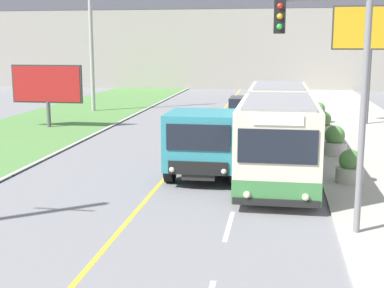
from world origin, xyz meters
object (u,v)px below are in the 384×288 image
(utility_pole_far, at_px, (91,34))
(planter_round_far, at_px, (318,114))
(planter_round_second, at_px, (334,142))
(planter_round_third, at_px, (322,125))
(billboard_small, at_px, (47,85))
(dump_truck, at_px, (207,142))
(city_bus, at_px, (278,128))
(billboard_large, at_px, (371,34))
(planter_round_near, at_px, (350,168))
(traffic_light_mast, at_px, (338,78))
(car_distant, at_px, (242,109))

(utility_pole_far, bearing_deg, planter_round_far, -14.42)
(planter_round_second, xyz_separation_m, planter_round_third, (-0.14, 4.74, 0.02))
(billboard_small, bearing_deg, planter_round_far, 13.80)
(billboard_small, bearing_deg, planter_round_third, -3.56)
(dump_truck, bearing_deg, city_bus, 38.74)
(utility_pole_far, height_order, planter_round_far, utility_pole_far)
(planter_round_third, bearing_deg, billboard_large, 58.94)
(city_bus, xyz_separation_m, planter_round_second, (2.42, 2.17, -0.88))
(billboard_large, height_order, planter_round_near, billboard_large)
(planter_round_third, bearing_deg, billboard_small, 176.44)
(planter_round_third, bearing_deg, traffic_light_mast, -93.49)
(car_distant, distance_m, billboard_large, 8.78)
(car_distant, distance_m, utility_pole_far, 12.23)
(billboard_large, relative_size, planter_round_near, 6.07)
(dump_truck, height_order, planter_round_third, dump_truck)
(traffic_light_mast, relative_size, planter_round_near, 5.43)
(planter_round_far, bearing_deg, city_bus, -101.60)
(city_bus, relative_size, utility_pole_far, 1.20)
(utility_pole_far, bearing_deg, planter_round_third, -29.58)
(planter_round_far, bearing_deg, planter_round_near, -89.72)
(planter_round_second, relative_size, planter_round_far, 1.01)
(car_distant, bearing_deg, billboard_small, -156.29)
(traffic_light_mast, height_order, planter_round_second, traffic_light_mast)
(traffic_light_mast, height_order, billboard_large, billboard_large)
(traffic_light_mast, xyz_separation_m, planter_round_far, (1.00, 19.27, -3.30))
(city_bus, distance_m, dump_truck, 3.25)
(billboard_large, distance_m, billboard_small, 18.84)
(dump_truck, height_order, planter_round_near, dump_truck)
(traffic_light_mast, xyz_separation_m, billboard_small, (-14.42, 15.48, -1.49))
(traffic_light_mast, distance_m, planter_round_third, 14.92)
(city_bus, bearing_deg, utility_pole_far, 129.94)
(billboard_small, bearing_deg, city_bus, -31.09)
(dump_truck, bearing_deg, car_distant, 88.82)
(traffic_light_mast, xyz_separation_m, billboard_large, (3.79, 19.35, 1.41))
(car_distant, height_order, billboard_small, billboard_small)
(planter_round_third, bearing_deg, car_distant, 128.36)
(city_bus, relative_size, planter_round_third, 10.04)
(planter_round_near, xyz_separation_m, planter_round_second, (-0.04, 4.74, 0.05))
(car_distant, xyz_separation_m, planter_round_near, (4.69, -15.17, -0.11))
(traffic_light_mast, distance_m, planter_round_near, 6.15)
(dump_truck, height_order, billboard_small, billboard_small)
(billboard_large, xyz_separation_m, planter_round_second, (-2.76, -9.55, -4.70))
(billboard_large, bearing_deg, planter_round_second, -106.13)
(utility_pole_far, distance_m, planter_round_far, 16.69)
(planter_round_near, bearing_deg, traffic_light_mast, -101.94)
(city_bus, bearing_deg, planter_round_second, 41.88)
(utility_pole_far, xyz_separation_m, planter_round_second, (15.50, -13.45, -4.83))
(billboard_large, bearing_deg, traffic_light_mast, -101.08)
(billboard_large, bearing_deg, planter_round_near, -100.77)
(billboard_large, xyz_separation_m, planter_round_far, (-2.79, -0.08, -4.70))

